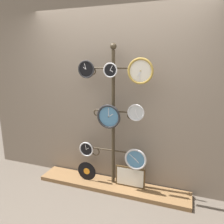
# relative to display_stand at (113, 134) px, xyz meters

# --- Properties ---
(ground_plane) EXTENTS (12.00, 12.00, 0.00)m
(ground_plane) POSITION_rel_display_stand_xyz_m (0.00, -0.41, -0.80)
(ground_plane) COLOR brown
(shop_wall) EXTENTS (4.40, 0.04, 2.80)m
(shop_wall) POSITION_rel_display_stand_xyz_m (0.00, 0.16, 0.60)
(shop_wall) COLOR gray
(shop_wall) RESTS_ON ground_plane
(low_shelf) EXTENTS (2.20, 0.36, 0.06)m
(low_shelf) POSITION_rel_display_stand_xyz_m (0.00, -0.06, -0.77)
(low_shelf) COLOR brown
(low_shelf) RESTS_ON ground_plane
(display_stand) EXTENTS (0.70, 0.34, 2.02)m
(display_stand) POSITION_rel_display_stand_xyz_m (0.00, 0.00, 0.00)
(display_stand) COLOR #382D1E
(display_stand) RESTS_ON ground_plane
(clock_top_left) EXTENTS (0.24, 0.04, 0.24)m
(clock_top_left) POSITION_rel_display_stand_xyz_m (-0.34, -0.09, 0.89)
(clock_top_left) COLOR black
(clock_top_center) EXTENTS (0.19, 0.04, 0.19)m
(clock_top_center) POSITION_rel_display_stand_xyz_m (-0.00, -0.11, 0.89)
(clock_top_center) COLOR black
(clock_top_right) EXTENTS (0.32, 0.04, 0.32)m
(clock_top_right) POSITION_rel_display_stand_xyz_m (0.39, -0.12, 0.88)
(clock_top_right) COLOR silver
(clock_middle_center) EXTENTS (0.33, 0.04, 0.33)m
(clock_middle_center) POSITION_rel_display_stand_xyz_m (-0.02, -0.11, 0.28)
(clock_middle_center) COLOR #4C84B2
(clock_middle_right) EXTENTS (0.22, 0.04, 0.22)m
(clock_middle_right) POSITION_rel_display_stand_xyz_m (0.34, -0.09, 0.36)
(clock_middle_right) COLOR silver
(clock_bottom_left) EXTENTS (0.22, 0.04, 0.22)m
(clock_bottom_left) POSITION_rel_display_stand_xyz_m (-0.38, -0.08, -0.24)
(clock_bottom_left) COLOR black
(clock_bottom_right) EXTENTS (0.30, 0.04, 0.30)m
(clock_bottom_right) POSITION_rel_display_stand_xyz_m (0.35, -0.10, -0.27)
(clock_bottom_right) COLOR #4C84B2
(vinyl_record) EXTENTS (0.29, 0.01, 0.29)m
(vinyl_record) POSITION_rel_display_stand_xyz_m (-0.39, -0.08, -0.60)
(vinyl_record) COLOR black
(vinyl_record) RESTS_ON low_shelf
(picture_frame) EXTENTS (0.42, 0.02, 0.30)m
(picture_frame) POSITION_rel_display_stand_xyz_m (0.27, -0.03, -0.59)
(picture_frame) COLOR #4C381E
(picture_frame) RESTS_ON low_shelf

